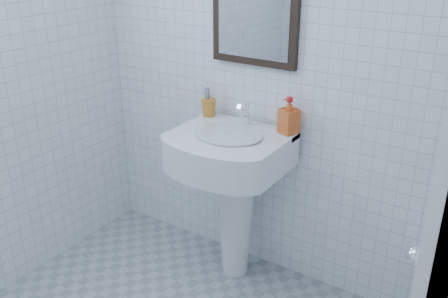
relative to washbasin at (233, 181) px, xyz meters
The scene contains 8 objects.
wall_back 0.67m from the washbasin, 70.85° to the left, with size 2.20×0.02×2.50m, color white.
wall_right 1.66m from the washbasin, 40.09° to the right, with size 0.02×2.40×2.50m, color white.
washbasin is the anchor object (origin of this frame).
faucet 0.37m from the washbasin, 90.00° to the left, with size 0.05×0.12×0.13m.
toothbrush_cup 0.44m from the washbasin, 153.99° to the left, with size 0.08×0.08×0.10m, color orange, non-canonical shape.
soap_dispenser 0.49m from the washbasin, 28.10° to the left, with size 0.09×0.09×0.19m, color #CA4613.
wall_mirror 0.95m from the washbasin, 90.00° to the left, with size 0.50×0.04×0.62m.
hand_towel 1.18m from the washbasin, 14.93° to the right, with size 0.03×0.16×0.38m, color silver.
Camera 1 is at (1.24, -1.11, 1.90)m, focal length 40.00 mm.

